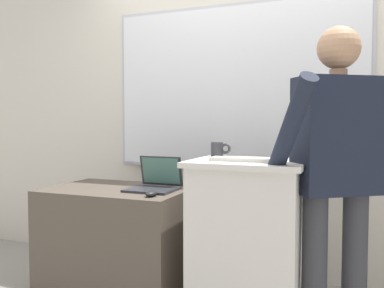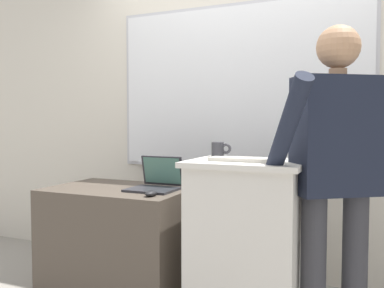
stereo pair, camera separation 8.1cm
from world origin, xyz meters
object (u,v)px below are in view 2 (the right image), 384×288
at_px(side_desk, 120,243).
at_px(laptop, 157,181).
at_px(person_presenter, 336,163).
at_px(computer_mouse_by_laptop, 151,193).
at_px(coffee_mug, 219,149).
at_px(wireless_keyboard, 245,160).
at_px(lectern_podium, 247,246).

height_order(side_desk, laptop, laptop).
distance_m(person_presenter, computer_mouse_by_laptop, 1.04).
bearing_deg(laptop, person_presenter, -4.85).
bearing_deg(laptop, coffee_mug, 12.18).
bearing_deg(coffee_mug, laptop, -167.82).
relative_size(computer_mouse_by_laptop, coffee_mug, 0.79).
bearing_deg(person_presenter, side_desk, 143.50).
height_order(wireless_keyboard, coffee_mug, coffee_mug).
relative_size(lectern_podium, side_desk, 1.05).
bearing_deg(wireless_keyboard, coffee_mug, 132.47).
xyz_separation_m(lectern_podium, coffee_mug, (-0.24, 0.20, 0.53)).
distance_m(computer_mouse_by_laptop, coffee_mug, 0.51).
bearing_deg(wireless_keyboard, lectern_podium, 92.34).
bearing_deg(wireless_keyboard, side_desk, 171.05).
relative_size(person_presenter, coffee_mug, 13.19).
bearing_deg(wireless_keyboard, computer_mouse_by_laptop, -174.37).
bearing_deg(coffee_mug, wireless_keyboard, -47.53).
bearing_deg(lectern_podium, coffee_mug, 140.40).
relative_size(laptop, coffee_mug, 2.36).
relative_size(lectern_podium, coffee_mug, 7.64).
relative_size(side_desk, computer_mouse_by_laptop, 9.28).
bearing_deg(computer_mouse_by_laptop, laptop, 110.72).
xyz_separation_m(wireless_keyboard, coffee_mug, (-0.24, 0.27, 0.03)).
distance_m(laptop, wireless_keyboard, 0.69).
bearing_deg(side_desk, laptop, 9.26).
distance_m(person_presenter, coffee_mug, 0.73).
bearing_deg(lectern_podium, laptop, 169.75).
relative_size(lectern_podium, person_presenter, 0.58).
bearing_deg(side_desk, wireless_keyboard, -8.95).
distance_m(lectern_podium, computer_mouse_by_laptop, 0.63).
bearing_deg(lectern_podium, side_desk, 175.28).
distance_m(laptop, coffee_mug, 0.46).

